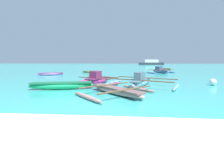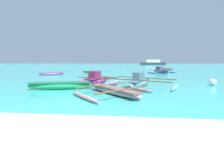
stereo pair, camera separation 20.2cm
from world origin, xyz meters
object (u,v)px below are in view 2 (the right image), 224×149
(moored_boat_6, at_px, (113,91))
(mooring_buoy_0, at_px, (213,82))
(moored_boat_3, at_px, (140,82))
(moored_boat_7, at_px, (61,85))
(moored_boat_0, at_px, (97,80))
(distant_ferry, at_px, (153,63))
(moored_boat_5, at_px, (52,74))
(moored_boat_4, at_px, (161,71))
(moored_boat_2, at_px, (165,69))
(moored_boat_1, at_px, (92,72))

(moored_boat_6, bearing_deg, mooring_buoy_0, 73.95)
(moored_boat_3, relative_size, mooring_buoy_0, 11.09)
(moored_boat_6, bearing_deg, moored_boat_7, -151.18)
(moored_boat_0, xyz_separation_m, mooring_buoy_0, (8.16, -0.07, -0.09))
(moored_boat_6, height_order, distant_ferry, distant_ferry)
(moored_boat_0, distance_m, moored_boat_6, 3.74)
(moored_boat_5, xyz_separation_m, moored_boat_6, (8.41, -10.03, -0.01))
(moored_boat_4, relative_size, distant_ferry, 0.36)
(moored_boat_4, distance_m, moored_boat_7, 16.33)
(moored_boat_3, xyz_separation_m, distant_ferry, (12.56, 65.69, 0.76))
(moored_boat_6, bearing_deg, distant_ferry, 125.49)
(moored_boat_2, bearing_deg, moored_boat_1, -90.93)
(moored_boat_0, xyz_separation_m, moored_boat_2, (10.15, 20.13, -0.14))
(mooring_buoy_0, bearing_deg, moored_boat_6, -153.27)
(moored_boat_1, height_order, moored_boat_2, moored_boat_2)
(moored_boat_0, xyz_separation_m, moored_boat_4, (7.28, 11.27, -0.01))
(moored_boat_5, bearing_deg, moored_boat_3, -67.34)
(moored_boat_1, height_order, moored_boat_4, moored_boat_4)
(moored_boat_4, xyz_separation_m, distant_ferry, (8.43, 53.67, 0.76))
(moored_boat_6, distance_m, mooring_buoy_0, 7.45)
(moored_boat_0, distance_m, moored_boat_3, 3.23)
(moored_boat_2, relative_size, mooring_buoy_0, 7.18)
(moored_boat_0, height_order, moored_boat_1, moored_boat_0)
(moored_boat_4, bearing_deg, moored_boat_2, 132.45)
(moored_boat_2, relative_size, moored_boat_3, 0.65)
(moored_boat_2, relative_size, moored_boat_5, 1.14)
(moored_boat_3, height_order, moored_boat_4, moored_boat_3)
(moored_boat_0, height_order, moored_boat_4, moored_boat_0)
(moored_boat_1, relative_size, moored_boat_4, 0.60)
(moored_boat_2, xyz_separation_m, moored_boat_6, (-8.64, -23.55, -0.00))
(moored_boat_2, xyz_separation_m, moored_boat_5, (-17.04, -13.52, 0.01))
(moored_boat_0, bearing_deg, moored_boat_2, 0.88)
(moored_boat_0, xyz_separation_m, moored_boat_1, (-2.91, 10.98, -0.15))
(moored_boat_5, height_order, distant_ferry, distant_ferry)
(moored_boat_2, relative_size, moored_boat_4, 0.77)
(moored_boat_2, distance_m, moored_boat_6, 25.08)
(moored_boat_1, bearing_deg, moored_boat_5, -157.77)
(moored_boat_1, bearing_deg, distant_ferry, 45.59)
(moored_boat_4, distance_m, mooring_buoy_0, 11.37)
(moored_boat_5, relative_size, mooring_buoy_0, 6.27)
(moored_boat_2, relative_size, moored_boat_7, 0.86)
(moored_boat_2, height_order, moored_boat_4, moored_boat_4)
(moored_boat_1, height_order, distant_ferry, distant_ferry)
(moored_boat_0, bearing_deg, moored_boat_6, -128.54)
(moored_boat_6, bearing_deg, moored_boat_1, 154.28)
(moored_boat_7, distance_m, distant_ferry, 69.50)
(moored_boat_4, bearing_deg, moored_boat_5, -101.43)
(moored_boat_3, bearing_deg, moored_boat_1, 52.64)
(moored_boat_1, relative_size, moored_boat_5, 0.89)
(moored_boat_1, xyz_separation_m, moored_boat_2, (13.05, 9.15, 0.01))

